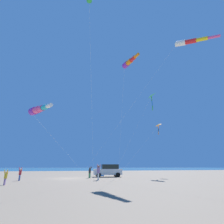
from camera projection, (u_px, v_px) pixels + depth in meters
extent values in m
plane|color=#756654|center=(68.00, 178.00, 22.88)|extent=(600.00, 600.00, 0.00)
cube|color=#285B7A|center=(62.00, 168.00, 173.70)|extent=(240.00, 600.00, 0.01)
cube|color=silver|center=(108.00, 172.00, 26.25)|extent=(2.28, 4.47, 0.84)
cube|color=black|center=(110.00, 167.00, 26.55)|extent=(1.88, 2.73, 0.68)
cylinder|color=black|center=(99.00, 175.00, 25.01)|extent=(0.29, 0.68, 0.66)
cylinder|color=black|center=(98.00, 174.00, 26.74)|extent=(0.29, 0.68, 0.66)
cylinder|color=black|center=(118.00, 175.00, 25.50)|extent=(0.29, 0.68, 0.66)
cylinder|color=black|center=(116.00, 174.00, 27.23)|extent=(0.29, 0.68, 0.66)
cube|color=blue|center=(102.00, 175.00, 28.54)|extent=(0.60, 0.40, 0.36)
cube|color=white|center=(102.00, 174.00, 28.60)|extent=(0.62, 0.42, 0.06)
cube|color=silver|center=(98.00, 177.00, 19.58)|extent=(0.31, 0.17, 0.77)
cylinder|color=#8E6B9E|center=(98.00, 170.00, 19.80)|extent=(0.37, 0.37, 0.63)
sphere|color=brown|center=(99.00, 166.00, 19.93)|extent=(0.24, 0.24, 0.24)
cylinder|color=#8E6B9E|center=(100.00, 166.00, 19.83)|extent=(0.39, 0.12, 0.48)
cylinder|color=#8E6B9E|center=(97.00, 166.00, 19.77)|extent=(0.39, 0.12, 0.48)
cube|color=#8E6B9E|center=(5.00, 182.00, 14.32)|extent=(0.21, 0.11, 0.53)
cylinder|color=gold|center=(6.00, 176.00, 14.47)|extent=(0.25, 0.25, 0.44)
sphere|color=beige|center=(6.00, 172.00, 14.56)|extent=(0.17, 0.17, 0.17)
cylinder|color=gold|center=(8.00, 172.00, 14.50)|extent=(0.27, 0.07, 0.33)
cylinder|color=gold|center=(5.00, 172.00, 14.44)|extent=(0.27, 0.07, 0.33)
cube|color=#3D7F51|center=(90.00, 175.00, 23.61)|extent=(0.28, 0.25, 0.65)
cylinder|color=#232328|center=(90.00, 171.00, 23.80)|extent=(0.42, 0.42, 0.54)
sphere|color=#A37551|center=(90.00, 168.00, 23.91)|extent=(0.20, 0.20, 0.20)
cylinder|color=#232328|center=(91.00, 168.00, 23.95)|extent=(0.31, 0.26, 0.41)
cylinder|color=#232328|center=(90.00, 168.00, 23.75)|extent=(0.31, 0.26, 0.41)
cube|color=#335199|center=(19.00, 178.00, 18.98)|extent=(0.27, 0.21, 0.61)
cylinder|color=#B72833|center=(20.00, 173.00, 19.15)|extent=(0.37, 0.37, 0.50)
sphere|color=beige|center=(21.00, 169.00, 19.26)|extent=(0.19, 0.19, 0.19)
cylinder|color=#B72833|center=(19.00, 169.00, 19.28)|extent=(0.31, 0.19, 0.38)
cylinder|color=#B72833|center=(22.00, 169.00, 19.44)|extent=(0.31, 0.19, 0.38)
pyramid|color=green|center=(151.00, 96.00, 31.65)|extent=(2.10, 1.31, 1.01)
cylinder|color=black|center=(151.00, 96.00, 31.64)|extent=(0.11, 1.45, 1.15)
cylinder|color=green|center=(152.00, 99.00, 31.45)|extent=(0.23, 0.20, 0.92)
cylinder|color=blue|center=(152.00, 103.00, 31.18)|extent=(0.24, 0.28, 0.93)
cylinder|color=green|center=(153.00, 108.00, 30.91)|extent=(0.22, 0.26, 0.93)
cylinder|color=white|center=(133.00, 135.00, 30.59)|extent=(4.32, 6.22, 14.08)
cylinder|color=purple|center=(34.00, 111.00, 19.03)|extent=(1.24, 1.23, 0.92)
cylinder|color=#EF4C93|center=(37.00, 110.00, 18.46)|extent=(1.18, 1.12, 0.80)
cylinder|color=#EF4C93|center=(41.00, 109.00, 17.89)|extent=(1.11, 1.02, 0.68)
cylinder|color=#1EB7C6|center=(45.00, 107.00, 17.32)|extent=(1.04, 0.91, 0.56)
cylinder|color=white|center=(49.00, 106.00, 16.75)|extent=(0.97, 0.81, 0.44)
cylinder|color=white|center=(64.00, 150.00, 22.47)|extent=(7.34, 7.72, 7.30)
cylinder|color=purple|center=(126.00, 65.00, 24.67)|extent=(1.08, 0.96, 0.86)
cylinder|color=orange|center=(129.00, 62.00, 23.89)|extent=(1.05, 0.82, 0.71)
cylinder|color=red|center=(133.00, 59.00, 23.11)|extent=(1.01, 0.67, 0.57)
cylinder|color=orange|center=(137.00, 56.00, 22.33)|extent=(0.97, 0.53, 0.42)
cylinder|color=white|center=(121.00, 125.00, 26.43)|extent=(8.04, 1.43, 15.56)
cylinder|color=white|center=(181.00, 43.00, 21.76)|extent=(1.52, 1.38, 0.98)
cylinder|color=red|center=(191.00, 41.00, 20.97)|extent=(1.42, 1.26, 0.86)
cylinder|color=yellow|center=(202.00, 39.00, 20.17)|extent=(1.32, 1.14, 0.74)
cylinder|color=#EF4C93|center=(214.00, 37.00, 19.38)|extent=(1.21, 1.02, 0.61)
cylinder|color=white|center=(124.00, 116.00, 23.97)|extent=(12.68, 10.23, 16.67)
pyramid|color=orange|center=(158.00, 125.00, 29.02)|extent=(1.29, 0.94, 0.52)
cylinder|color=black|center=(158.00, 125.00, 29.01)|extent=(0.20, 0.90, 0.58)
cylinder|color=orange|center=(158.00, 127.00, 28.90)|extent=(0.13, 0.14, 0.53)
cylinder|color=black|center=(158.00, 130.00, 28.75)|extent=(0.17, 0.18, 0.54)
cylinder|color=orange|center=(158.00, 133.00, 28.61)|extent=(0.13, 0.13, 0.53)
cylinder|color=white|center=(138.00, 151.00, 29.11)|extent=(4.73, 5.86, 8.27)
cylinder|color=white|center=(91.00, 94.00, 19.53)|extent=(7.20, 2.42, 19.11)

